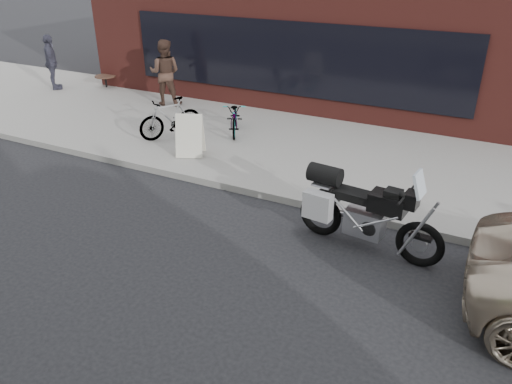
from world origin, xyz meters
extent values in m
plane|color=black|center=(0.00, 0.00, 0.00)|extent=(120.00, 120.00, 0.00)
cube|color=gray|center=(0.00, 7.00, 0.07)|extent=(44.00, 6.00, 0.15)
cube|color=maroon|center=(-2.00, 14.00, 2.25)|extent=(14.00, 10.00, 4.50)
cube|color=black|center=(-2.00, 8.97, 1.70)|extent=(10.00, 0.08, 2.00)
torus|color=black|center=(1.15, 3.27, 0.38)|extent=(0.78, 0.21, 0.77)
torus|color=black|center=(2.85, 3.08, 0.38)|extent=(0.78, 0.21, 0.77)
cube|color=#B7B7BC|center=(1.94, 3.18, 0.48)|extent=(0.66, 0.41, 0.43)
cube|color=black|center=(2.28, 3.14, 0.94)|extent=(0.61, 0.43, 0.30)
cube|color=black|center=(1.72, 3.21, 0.91)|extent=(0.66, 0.39, 0.14)
cube|color=black|center=(1.32, 3.25, 0.82)|extent=(0.37, 0.29, 0.16)
cube|color=black|center=(2.62, 3.10, 1.09)|extent=(0.24, 0.30, 0.25)
cube|color=silver|center=(2.70, 3.09, 1.37)|extent=(0.20, 0.36, 0.38)
cylinder|color=black|center=(2.55, 3.11, 1.17)|extent=(0.13, 0.80, 0.03)
cube|color=#B7B7BC|center=(1.18, 3.27, 0.98)|extent=(0.36, 0.38, 0.03)
cube|color=gray|center=(1.19, 2.97, 0.71)|extent=(0.50, 0.26, 0.46)
cylinder|color=black|center=(1.18, 3.27, 1.14)|extent=(0.58, 0.38, 0.32)
cylinder|color=#B7B7BC|center=(1.51, 3.42, 0.40)|extent=(0.64, 0.16, 0.22)
imported|color=gray|center=(-2.50, 6.81, 0.57)|extent=(1.24, 1.68, 0.84)
imported|color=gray|center=(-3.77, 5.79, 0.65)|extent=(1.25, 1.67, 1.00)
cube|color=silver|center=(-2.63, 4.91, 0.64)|extent=(0.68, 0.51, 0.97)
cube|color=silver|center=(-2.73, 5.15, 0.64)|extent=(0.68, 0.51, 0.97)
cylinder|color=black|center=(-8.63, 8.80, 0.33)|extent=(0.06, 0.06, 0.36)
cylinder|color=#442B20|center=(-8.63, 8.80, 0.53)|extent=(0.69, 0.69, 0.04)
imported|color=#463025|center=(-5.58, 8.10, 1.11)|extent=(1.13, 1.01, 1.93)
imported|color=#3E3E4E|center=(-10.00, 7.86, 1.04)|extent=(1.06, 1.03, 1.78)
camera|label=1|loc=(3.55, -3.91, 4.55)|focal=35.00mm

